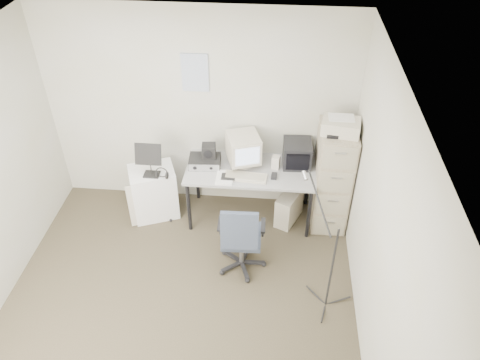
# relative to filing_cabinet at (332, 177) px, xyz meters

# --- Properties ---
(floor) EXTENTS (3.60, 3.60, 0.01)m
(floor) POSITION_rel_filing_cabinet_xyz_m (-1.58, -1.48, -0.66)
(floor) COLOR #393125
(floor) RESTS_ON ground
(ceiling) EXTENTS (3.60, 3.60, 0.01)m
(ceiling) POSITION_rel_filing_cabinet_xyz_m (-1.58, -1.48, 1.85)
(ceiling) COLOR white
(ceiling) RESTS_ON ground
(wall_back) EXTENTS (3.60, 0.02, 2.50)m
(wall_back) POSITION_rel_filing_cabinet_xyz_m (-1.58, 0.32, 0.60)
(wall_back) COLOR silver
(wall_back) RESTS_ON ground
(wall_right) EXTENTS (0.02, 3.60, 2.50)m
(wall_right) POSITION_rel_filing_cabinet_xyz_m (0.22, -1.48, 0.60)
(wall_right) COLOR silver
(wall_right) RESTS_ON ground
(wall_calendar) EXTENTS (0.30, 0.02, 0.44)m
(wall_calendar) POSITION_rel_filing_cabinet_xyz_m (-1.60, 0.31, 1.10)
(wall_calendar) COLOR white
(wall_calendar) RESTS_ON wall_back
(filing_cabinet) EXTENTS (0.40, 0.60, 1.30)m
(filing_cabinet) POSITION_rel_filing_cabinet_xyz_m (0.00, 0.00, 0.00)
(filing_cabinet) COLOR #BDB69F
(filing_cabinet) RESTS_ON floor
(printer) EXTENTS (0.44, 0.33, 0.15)m
(printer) POSITION_rel_filing_cabinet_xyz_m (0.00, -0.06, 0.73)
(printer) COLOR #B4A99A
(printer) RESTS_ON filing_cabinet
(desk) EXTENTS (1.50, 0.70, 0.73)m
(desk) POSITION_rel_filing_cabinet_xyz_m (-0.95, -0.03, -0.29)
(desk) COLOR #959594
(desk) RESTS_ON floor
(crt_monitor) EXTENTS (0.45, 0.46, 0.39)m
(crt_monitor) POSITION_rel_filing_cabinet_xyz_m (-1.04, 0.06, 0.27)
(crt_monitor) COLOR #B4A99A
(crt_monitor) RESTS_ON desk
(crt_tv) EXTENTS (0.33, 0.35, 0.29)m
(crt_tv) POSITION_rel_filing_cabinet_xyz_m (-0.42, 0.12, 0.23)
(crt_tv) COLOR black
(crt_tv) RESTS_ON desk
(desk_speaker) EXTENTS (0.10, 0.10, 0.16)m
(desk_speaker) POSITION_rel_filing_cabinet_xyz_m (-0.66, 0.02, 0.16)
(desk_speaker) COLOR beige
(desk_speaker) RESTS_ON desk
(keyboard) EXTENTS (0.50, 0.21, 0.03)m
(keyboard) POSITION_rel_filing_cabinet_xyz_m (-1.00, -0.20, 0.09)
(keyboard) COLOR #B4A99A
(keyboard) RESTS_ON desk
(mouse) EXTENTS (0.07, 0.11, 0.03)m
(mouse) POSITION_rel_filing_cabinet_xyz_m (-0.67, -0.16, 0.10)
(mouse) COLOR black
(mouse) RESTS_ON desk
(radio_receiver) EXTENTS (0.38, 0.28, 0.10)m
(radio_receiver) POSITION_rel_filing_cabinet_xyz_m (-1.49, 0.00, 0.13)
(radio_receiver) COLOR black
(radio_receiver) RESTS_ON desk
(radio_speaker) EXTENTS (0.17, 0.16, 0.16)m
(radio_speaker) POSITION_rel_filing_cabinet_xyz_m (-1.44, 0.04, 0.26)
(radio_speaker) COLOR black
(radio_speaker) RESTS_ON radio_receiver
(papers) EXTENTS (0.19, 0.26, 0.02)m
(papers) POSITION_rel_filing_cabinet_xyz_m (-1.23, -0.23, 0.09)
(papers) COLOR white
(papers) RESTS_ON desk
(pc_tower) EXTENTS (0.35, 0.48, 0.41)m
(pc_tower) POSITION_rel_filing_cabinet_xyz_m (-0.47, -0.05, -0.45)
(pc_tower) COLOR #B4A99A
(pc_tower) RESTS_ON floor
(office_chair) EXTENTS (0.55, 0.55, 0.93)m
(office_chair) POSITION_rel_filing_cabinet_xyz_m (-0.98, -0.86, -0.18)
(office_chair) COLOR #495262
(office_chair) RESTS_ON floor
(side_cart) EXTENTS (0.65, 0.59, 0.66)m
(side_cart) POSITION_rel_filing_cabinet_xyz_m (-2.13, -0.06, -0.32)
(side_cart) COLOR white
(side_cart) RESTS_ON floor
(music_stand) EXTENTS (0.32, 0.19, 0.44)m
(music_stand) POSITION_rel_filing_cabinet_xyz_m (-2.10, -0.15, 0.23)
(music_stand) COLOR black
(music_stand) RESTS_ON side_cart
(headphones) EXTENTS (0.19, 0.19, 0.03)m
(headphones) POSITION_rel_filing_cabinet_xyz_m (-1.97, -0.19, 0.05)
(headphones) COLOR black
(headphones) RESTS_ON side_cart
(mic_stand) EXTENTS (0.03, 0.03, 1.39)m
(mic_stand) POSITION_rel_filing_cabinet_xyz_m (-0.08, -1.31, 0.04)
(mic_stand) COLOR black
(mic_stand) RESTS_ON floor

